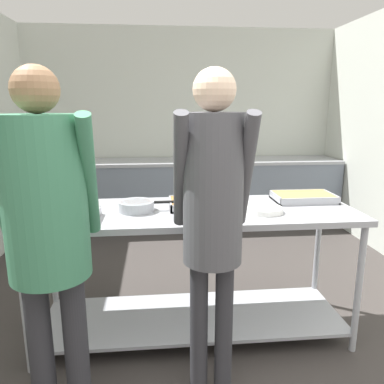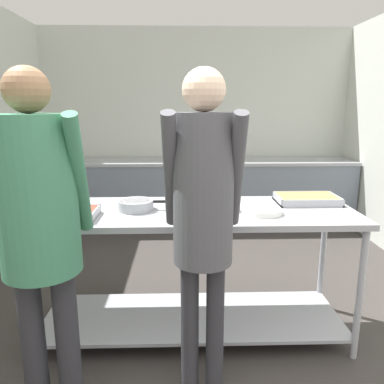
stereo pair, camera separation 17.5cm
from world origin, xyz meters
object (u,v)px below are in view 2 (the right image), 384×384
at_px(plate_stack, 263,211).
at_px(serving_tray_vegetables, 307,199).
at_px(serving_tray_greens, 61,214).
at_px(guest_serving_right, 203,204).
at_px(sauce_pan, 136,205).
at_px(serving_tray_roast, 202,204).
at_px(guest_serving_left, 38,215).
at_px(water_bottle, 203,153).

distance_m(plate_stack, serving_tray_vegetables, 0.46).
height_order(serving_tray_greens, guest_serving_right, guest_serving_right).
bearing_deg(sauce_pan, serving_tray_greens, -158.76).
relative_size(serving_tray_roast, guest_serving_right, 0.25).
bearing_deg(plate_stack, serving_tray_greens, -177.10).
distance_m(sauce_pan, guest_serving_left, 0.82).
xyz_separation_m(sauce_pan, guest_serving_right, (0.42, -0.63, 0.17)).
xyz_separation_m(plate_stack, guest_serving_right, (-0.42, -0.52, 0.19)).
bearing_deg(guest_serving_left, guest_serving_right, 6.15).
xyz_separation_m(serving_tray_greens, water_bottle, (1.05, 2.63, 0.05)).
bearing_deg(guest_serving_left, serving_tray_greens, 97.73).
distance_m(guest_serving_right, water_bottle, 3.09).
distance_m(plate_stack, guest_serving_left, 1.37).
xyz_separation_m(serving_tray_greens, plate_stack, (1.29, 0.07, -0.01)).
relative_size(serving_tray_greens, water_bottle, 1.99).
bearing_deg(serving_tray_vegetables, guest_serving_right, -135.57).
bearing_deg(guest_serving_right, water_bottle, 86.69).
relative_size(serving_tray_greens, guest_serving_right, 0.25).
height_order(serving_tray_roast, guest_serving_right, guest_serving_right).
relative_size(serving_tray_greens, sauce_pan, 1.19).
height_order(serving_tray_roast, plate_stack, serving_tray_roast).
xyz_separation_m(serving_tray_greens, serving_tray_vegetables, (1.67, 0.33, 0.00)).
relative_size(serving_tray_vegetables, water_bottle, 1.95).
bearing_deg(serving_tray_greens, plate_stack, 2.90).
relative_size(plate_stack, serving_tray_vegetables, 0.57).
xyz_separation_m(serving_tray_roast, plate_stack, (0.39, -0.17, -0.01)).
bearing_deg(serving_tray_greens, serving_tray_vegetables, 11.31).
bearing_deg(guest_serving_right, serving_tray_vegetables, 44.43).
height_order(guest_serving_left, water_bottle, guest_serving_left).
relative_size(plate_stack, guest_serving_right, 0.14).
relative_size(sauce_pan, guest_serving_left, 0.21).
height_order(sauce_pan, guest_serving_left, guest_serving_left).
distance_m(serving_tray_vegetables, water_bottle, 2.38).
distance_m(serving_tray_greens, plate_stack, 1.29).
height_order(guest_serving_right, water_bottle, guest_serving_right).
bearing_deg(guest_serving_left, water_bottle, 72.90).
bearing_deg(water_bottle, sauce_pan, -103.65).
height_order(serving_tray_roast, water_bottle, water_bottle).
height_order(plate_stack, guest_serving_right, guest_serving_right).
distance_m(serving_tray_greens, serving_tray_roast, 0.93).
distance_m(plate_stack, water_bottle, 2.57).
distance_m(serving_tray_vegetables, guest_serving_left, 1.83).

